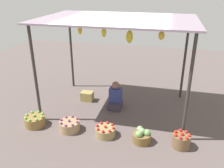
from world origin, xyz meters
The scene contains 9 objects.
ground_plane centered at (0.00, 0.00, 0.00)m, with size 14.00×14.00×0.00m, color #5B4F4C.
market_stall_structure centered at (0.01, 0.00, 2.28)m, with size 3.80×2.49×2.45m.
vendor_person centered at (-0.04, -0.02, 0.30)m, with size 0.36×0.44×0.78m.
basket_green_apples centered at (-1.75, -1.37, 0.13)m, with size 0.49×0.49×0.30m.
basket_purple_onions centered at (-0.84, -1.36, 0.12)m, with size 0.48×0.48×0.29m.
basket_red_apples centered at (0.04, -1.36, 0.11)m, with size 0.46×0.46×0.27m.
basket_cabbages centered at (0.88, -1.40, 0.15)m, with size 0.40×0.40×0.34m.
basket_red_tomatoes centered at (1.72, -1.37, 0.16)m, with size 0.38×0.38×0.36m.
wooden_crate_near_vendor centered at (-0.95, 0.21, 0.13)m, with size 0.35×0.26×0.27m, color #998849.
Camera 1 is at (1.27, -5.73, 3.27)m, focal length 37.91 mm.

